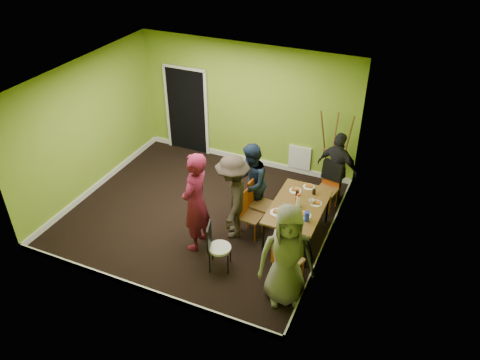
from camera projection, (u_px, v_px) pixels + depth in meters
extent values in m
plane|color=black|center=(202.00, 213.00, 9.29)|extent=(5.00, 5.00, 0.00)
cube|color=#87A329|center=(246.00, 106.00, 10.26)|extent=(5.00, 0.04, 2.80)
cube|color=#87A329|center=(126.00, 223.00, 6.80)|extent=(5.00, 0.04, 2.80)
cube|color=#87A329|center=(88.00, 128.00, 9.37)|extent=(0.04, 4.50, 2.80)
cube|color=#87A329|center=(333.00, 182.00, 7.69)|extent=(0.04, 4.50, 2.80)
cube|color=white|center=(194.00, 79.00, 7.76)|extent=(5.00, 4.50, 0.04)
cube|color=black|center=(187.00, 111.00, 10.94)|extent=(1.00, 0.05, 2.04)
cube|color=white|center=(300.00, 158.00, 10.34)|extent=(0.50, 0.04, 0.55)
cylinder|color=black|center=(263.00, 240.00, 8.08)|extent=(0.04, 0.04, 0.71)
cylinder|color=black|center=(306.00, 252.00, 7.82)|extent=(0.04, 0.04, 0.71)
cylinder|color=black|center=(289.00, 197.00, 9.14)|extent=(0.04, 0.04, 0.71)
cylinder|color=black|center=(328.00, 207.00, 8.88)|extent=(0.04, 0.04, 0.71)
cube|color=brown|center=(298.00, 206.00, 8.28)|extent=(0.90, 1.50, 0.04)
cylinder|color=#CB5213|center=(258.00, 207.00, 9.11)|extent=(0.03, 0.03, 0.45)
cylinder|color=#CB5213|center=(249.00, 216.00, 8.87)|extent=(0.03, 0.03, 0.45)
cylinder|color=#CB5213|center=(273.00, 212.00, 8.97)|extent=(0.03, 0.03, 0.45)
cylinder|color=#CB5213|center=(265.00, 221.00, 8.72)|extent=(0.03, 0.03, 0.45)
cube|color=brown|center=(261.00, 204.00, 8.79)|extent=(0.44, 0.44, 0.04)
cube|color=#CB5213|center=(253.00, 190.00, 8.73)|extent=(0.07, 0.38, 0.50)
cylinder|color=#CB5213|center=(248.00, 219.00, 8.82)|extent=(0.02, 0.02, 0.41)
cylinder|color=#CB5213|center=(240.00, 228.00, 8.59)|extent=(0.02, 0.02, 0.41)
cylinder|color=#CB5213|center=(262.00, 224.00, 8.69)|extent=(0.02, 0.02, 0.41)
cylinder|color=#CB5213|center=(255.00, 233.00, 8.47)|extent=(0.02, 0.02, 0.41)
cube|color=brown|center=(251.00, 217.00, 8.53)|extent=(0.39, 0.39, 0.04)
cube|color=#CB5213|center=(243.00, 203.00, 8.47)|extent=(0.06, 0.35, 0.45)
cylinder|color=#CB5213|center=(336.00, 198.00, 9.37)|extent=(0.02, 0.02, 0.43)
cylinder|color=#CB5213|center=(321.00, 193.00, 9.52)|extent=(0.02, 0.02, 0.43)
cylinder|color=#CB5213|center=(329.00, 206.00, 9.14)|extent=(0.02, 0.02, 0.43)
cylinder|color=#CB5213|center=(314.00, 201.00, 9.29)|extent=(0.02, 0.02, 0.43)
cube|color=brown|center=(326.00, 190.00, 9.21)|extent=(0.44, 0.44, 0.04)
cube|color=#CB5213|center=(332.00, 175.00, 9.20)|extent=(0.36, 0.09, 0.48)
cylinder|color=#CB5213|center=(273.00, 271.00, 7.62)|extent=(0.03, 0.03, 0.45)
cylinder|color=#CB5213|center=(289.00, 282.00, 7.42)|extent=(0.03, 0.03, 0.45)
cylinder|color=#CB5213|center=(286.00, 260.00, 7.83)|extent=(0.03, 0.03, 0.45)
cylinder|color=#CB5213|center=(302.00, 270.00, 7.63)|extent=(0.03, 0.03, 0.45)
cube|color=brown|center=(288.00, 260.00, 7.50)|extent=(0.51, 0.51, 0.04)
cube|color=#CB5213|center=(282.00, 254.00, 7.24)|extent=(0.37, 0.16, 0.50)
cylinder|color=black|center=(213.00, 251.00, 8.06)|extent=(0.02, 0.02, 0.41)
cylinder|color=black|center=(210.00, 263.00, 7.81)|extent=(0.02, 0.02, 0.41)
cylinder|color=black|center=(230.00, 252.00, 8.04)|extent=(0.02, 0.02, 0.41)
cylinder|color=black|center=(228.00, 265.00, 7.78)|extent=(0.02, 0.02, 0.41)
cylinder|color=white|center=(220.00, 248.00, 7.80)|extent=(0.38, 0.38, 0.05)
cube|color=black|center=(209.00, 236.00, 7.69)|extent=(0.13, 0.34, 0.46)
cylinder|color=brown|center=(324.00, 146.00, 9.81)|extent=(0.25, 0.41, 1.75)
cylinder|color=brown|center=(346.00, 150.00, 9.66)|extent=(0.25, 0.41, 1.75)
cylinder|color=brown|center=(332.00, 154.00, 9.54)|extent=(0.04, 0.40, 1.71)
cube|color=brown|center=(334.00, 152.00, 9.73)|extent=(0.47, 0.04, 0.04)
cylinder|color=white|center=(295.00, 191.00, 8.63)|extent=(0.22, 0.22, 0.01)
cylinder|color=white|center=(277.00, 213.00, 8.07)|extent=(0.25, 0.25, 0.01)
cylinder|color=white|center=(309.00, 187.00, 8.73)|extent=(0.22, 0.22, 0.01)
cylinder|color=white|center=(287.00, 221.00, 7.87)|extent=(0.26, 0.26, 0.01)
cylinder|color=white|center=(316.00, 203.00, 8.29)|extent=(0.22, 0.22, 0.01)
cylinder|color=white|center=(304.00, 215.00, 8.00)|extent=(0.23, 0.23, 0.01)
cylinder|color=white|center=(298.00, 201.00, 8.17)|extent=(0.07, 0.07, 0.23)
cylinder|color=#1C30D6|center=(307.00, 217.00, 7.84)|extent=(0.08, 0.08, 0.18)
cylinder|color=#CB5213|center=(296.00, 198.00, 8.37)|extent=(0.04, 0.04, 0.07)
cylinder|color=black|center=(297.00, 193.00, 8.48)|extent=(0.06, 0.06, 0.10)
cylinder|color=black|center=(314.00, 192.00, 8.52)|extent=(0.06, 0.06, 0.10)
cylinder|color=black|center=(296.00, 222.00, 7.78)|extent=(0.06, 0.06, 0.09)
imported|color=white|center=(285.00, 207.00, 8.13)|extent=(0.11, 0.11, 0.09)
imported|color=white|center=(312.00, 202.00, 8.27)|extent=(0.10, 0.10, 0.09)
imported|color=maroon|center=(196.00, 202.00, 8.01)|extent=(0.46, 0.69, 1.89)
imported|color=#131E30|center=(251.00, 183.00, 8.79)|extent=(0.77, 0.89, 1.58)
imported|color=#2B231C|center=(233.00, 197.00, 8.33)|extent=(0.93, 1.21, 1.66)
imported|color=black|center=(337.00, 169.00, 9.24)|extent=(0.98, 0.64, 1.54)
imported|color=gray|center=(287.00, 256.00, 6.97)|extent=(1.01, 0.86, 1.76)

